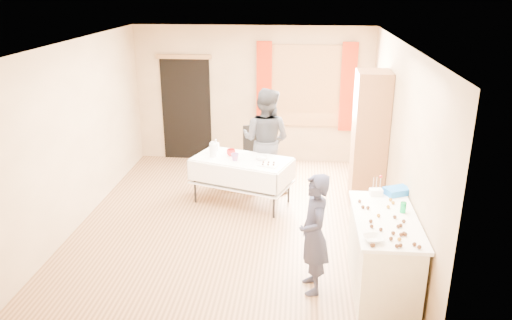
# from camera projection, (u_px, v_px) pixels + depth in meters

# --- Properties ---
(floor) EXTENTS (4.50, 5.50, 0.02)m
(floor) POSITION_uv_depth(u_px,v_px,m) (235.00, 222.00, 7.38)
(floor) COLOR #9E7047
(floor) RESTS_ON ground
(ceiling) EXTENTS (4.50, 5.50, 0.02)m
(ceiling) POSITION_uv_depth(u_px,v_px,m) (232.00, 42.00, 6.49)
(ceiling) COLOR white
(ceiling) RESTS_ON floor
(wall_back) EXTENTS (4.50, 0.02, 2.60)m
(wall_back) POSITION_uv_depth(u_px,v_px,m) (253.00, 95.00, 9.52)
(wall_back) COLOR tan
(wall_back) RESTS_ON floor
(wall_front) EXTENTS (4.50, 0.02, 2.60)m
(wall_front) POSITION_uv_depth(u_px,v_px,m) (192.00, 231.00, 4.35)
(wall_front) COLOR tan
(wall_front) RESTS_ON floor
(wall_left) EXTENTS (0.02, 5.50, 2.60)m
(wall_left) POSITION_uv_depth(u_px,v_px,m) (77.00, 134.00, 7.13)
(wall_left) COLOR tan
(wall_left) RESTS_ON floor
(wall_right) EXTENTS (0.02, 5.50, 2.60)m
(wall_right) POSITION_uv_depth(u_px,v_px,m) (399.00, 142.00, 6.75)
(wall_right) COLOR tan
(wall_right) RESTS_ON floor
(window_frame) EXTENTS (1.32, 0.06, 1.52)m
(window_frame) POSITION_uv_depth(u_px,v_px,m) (306.00, 86.00, 9.33)
(window_frame) COLOR olive
(window_frame) RESTS_ON wall_back
(window_pane) EXTENTS (1.20, 0.02, 1.40)m
(window_pane) POSITION_uv_depth(u_px,v_px,m) (306.00, 86.00, 9.32)
(window_pane) COLOR white
(window_pane) RESTS_ON wall_back
(curtain_left) EXTENTS (0.28, 0.06, 1.65)m
(curtain_left) POSITION_uv_depth(u_px,v_px,m) (264.00, 86.00, 9.35)
(curtain_left) COLOR #AF2207
(curtain_left) RESTS_ON wall_back
(curtain_right) EXTENTS (0.28, 0.06, 1.65)m
(curtain_right) POSITION_uv_depth(u_px,v_px,m) (348.00, 87.00, 9.22)
(curtain_right) COLOR #AF2207
(curtain_right) RESTS_ON wall_back
(doorway) EXTENTS (0.95, 0.04, 2.00)m
(doorway) POSITION_uv_depth(u_px,v_px,m) (186.00, 109.00, 9.71)
(doorway) COLOR black
(doorway) RESTS_ON floor
(door_lintel) EXTENTS (1.05, 0.06, 0.08)m
(door_lintel) POSITION_uv_depth(u_px,v_px,m) (184.00, 57.00, 9.34)
(door_lintel) COLOR olive
(door_lintel) RESTS_ON wall_back
(cabinet) EXTENTS (0.50, 0.60, 2.11)m
(cabinet) POSITION_uv_depth(u_px,v_px,m) (369.00, 139.00, 7.70)
(cabinet) COLOR brown
(cabinet) RESTS_ON floor
(counter) EXTENTS (0.69, 1.46, 0.91)m
(counter) POSITION_uv_depth(u_px,v_px,m) (383.00, 254.00, 5.63)
(counter) COLOR #F8ECCB
(counter) RESTS_ON floor
(party_table) EXTENTS (1.69, 1.23, 0.75)m
(party_table) POSITION_uv_depth(u_px,v_px,m) (242.00, 176.00, 7.88)
(party_table) COLOR black
(party_table) RESTS_ON floor
(chair) EXTENTS (0.52, 0.52, 1.00)m
(chair) POSITION_uv_depth(u_px,v_px,m) (257.00, 166.00, 8.77)
(chair) COLOR black
(chair) RESTS_ON floor
(girl) EXTENTS (0.64, 0.53, 1.42)m
(girl) POSITION_uv_depth(u_px,v_px,m) (314.00, 234.00, 5.54)
(girl) COLOR #22233A
(girl) RESTS_ON floor
(woman) EXTENTS (1.27, 1.20, 1.75)m
(woman) POSITION_uv_depth(u_px,v_px,m) (266.00, 140.00, 8.25)
(woman) COLOR black
(woman) RESTS_ON floor
(soda_can) EXTENTS (0.07, 0.07, 0.12)m
(soda_can) POSITION_uv_depth(u_px,v_px,m) (403.00, 207.00, 5.58)
(soda_can) COLOR #06903D
(soda_can) RESTS_ON counter
(mixing_bowl) EXTENTS (0.27, 0.27, 0.05)m
(mixing_bowl) POSITION_uv_depth(u_px,v_px,m) (373.00, 239.00, 4.98)
(mixing_bowl) COLOR white
(mixing_bowl) RESTS_ON counter
(foam_block) EXTENTS (0.16, 0.12, 0.08)m
(foam_block) POSITION_uv_depth(u_px,v_px,m) (376.00, 192.00, 6.04)
(foam_block) COLOR white
(foam_block) RESTS_ON counter
(blue_basket) EXTENTS (0.36, 0.31, 0.08)m
(blue_basket) POSITION_uv_depth(u_px,v_px,m) (397.00, 191.00, 6.07)
(blue_basket) COLOR blue
(blue_basket) RESTS_ON counter
(pitcher) EXTENTS (0.12, 0.12, 0.22)m
(pitcher) POSITION_uv_depth(u_px,v_px,m) (213.00, 150.00, 7.82)
(pitcher) COLOR silver
(pitcher) RESTS_ON party_table
(cup_red) EXTENTS (0.25, 0.25, 0.11)m
(cup_red) POSITION_uv_depth(u_px,v_px,m) (231.00, 153.00, 7.87)
(cup_red) COLOR red
(cup_red) RESTS_ON party_table
(cup_rainbow) EXTENTS (0.21, 0.21, 0.11)m
(cup_rainbow) POSITION_uv_depth(u_px,v_px,m) (235.00, 157.00, 7.67)
(cup_rainbow) COLOR red
(cup_rainbow) RESTS_ON party_table
(small_bowl) EXTENTS (0.35, 0.35, 0.06)m
(small_bowl) POSITION_uv_depth(u_px,v_px,m) (262.00, 158.00, 7.71)
(small_bowl) COLOR white
(small_bowl) RESTS_ON party_table
(pastry_tray) EXTENTS (0.33, 0.27, 0.02)m
(pastry_tray) POSITION_uv_depth(u_px,v_px,m) (268.00, 165.00, 7.47)
(pastry_tray) COLOR white
(pastry_tray) RESTS_ON party_table
(bottle) EXTENTS (0.11, 0.11, 0.19)m
(bottle) POSITION_uv_depth(u_px,v_px,m) (216.00, 145.00, 8.12)
(bottle) COLOR white
(bottle) RESTS_ON party_table
(cake_balls) EXTENTS (0.51, 1.16, 0.04)m
(cake_balls) POSITION_uv_depth(u_px,v_px,m) (389.00, 226.00, 5.25)
(cake_balls) COLOR #3F2314
(cake_balls) RESTS_ON counter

